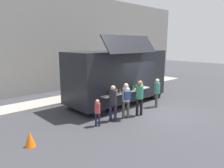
{
  "coord_description": "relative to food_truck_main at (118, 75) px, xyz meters",
  "views": [
    {
      "loc": [
        -8.8,
        -6.13,
        3.47
      ],
      "look_at": [
        -1.35,
        2.11,
        1.3
      ],
      "focal_mm": 33.25,
      "sensor_mm": 36.0,
      "label": 1
    }
  ],
  "objects": [
    {
      "name": "traffic_cone_orange",
      "position": [
        -5.92,
        -1.86,
        -1.39
      ],
      "size": [
        0.36,
        0.36,
        0.55
      ],
      "primitive_type": "cone",
      "color": "orange",
      "rests_on": "ground"
    },
    {
      "name": "trash_bin",
      "position": [
        3.96,
        2.32,
        -1.2
      ],
      "size": [
        0.6,
        0.6,
        0.93
      ],
      "primitive_type": "cylinder",
      "color": "#2C6238",
      "rests_on": "ground"
    },
    {
      "name": "customer_mid_with_backpack",
      "position": [
        -1.51,
        -2.14,
        -0.64
      ],
      "size": [
        0.47,
        0.54,
        1.67
      ],
      "rotation": [
        0.0,
        0.0,
        1.03
      ],
      "color": "#4D4843",
      "rests_on": "ground"
    },
    {
      "name": "ground_plane",
      "position": [
        0.55,
        -2.49,
        -1.66
      ],
      "size": [
        60.0,
        60.0,
        0.0
      ],
      "primitive_type": "plane",
      "color": "#38383D"
    },
    {
      "name": "customer_extra_browsing",
      "position": [
        1.04,
        -2.03,
        -0.71
      ],
      "size": [
        0.32,
        0.32,
        1.59
      ],
      "rotation": [
        0.0,
        0.0,
        2.29
      ],
      "color": "#4D4B40",
      "rests_on": "ground"
    },
    {
      "name": "customer_front_ordering",
      "position": [
        -0.75,
        -2.31,
        -0.63
      ],
      "size": [
        0.35,
        0.35,
        1.74
      ],
      "rotation": [
        0.0,
        0.0,
        1.22
      ],
      "color": "black",
      "rests_on": "ground"
    },
    {
      "name": "building_behind",
      "position": [
        -3.0,
        6.52,
        1.92
      ],
      "size": [
        32.0,
        2.4,
        7.16
      ],
      "primitive_type": "cube",
      "color": "gray",
      "rests_on": "ground"
    },
    {
      "name": "customer_rear_waiting",
      "position": [
        -2.2,
        -1.98,
        -0.68
      ],
      "size": [
        0.34,
        0.34,
        1.65
      ],
      "rotation": [
        0.0,
        0.0,
        0.79
      ],
      "color": "#1F2236",
      "rests_on": "ground"
    },
    {
      "name": "child_near_queue",
      "position": [
        -3.09,
        -1.98,
        -0.97
      ],
      "size": [
        0.24,
        0.24,
        1.17
      ],
      "rotation": [
        0.0,
        0.0,
        0.58
      ],
      "color": "#1D2238",
      "rests_on": "ground"
    },
    {
      "name": "food_truck_main",
      "position": [
        0.0,
        0.0,
        0.0
      ],
      "size": [
        6.22,
        3.17,
        3.88
      ],
      "rotation": [
        0.0,
        0.0,
        0.02
      ],
      "color": "black",
      "rests_on": "ground"
    },
    {
      "name": "curb_strip",
      "position": [
        -4.0,
        2.62,
        -1.59
      ],
      "size": [
        28.0,
        1.6,
        0.15
      ],
      "primitive_type": "cube",
      "color": "#9E998E",
      "rests_on": "ground"
    }
  ]
}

